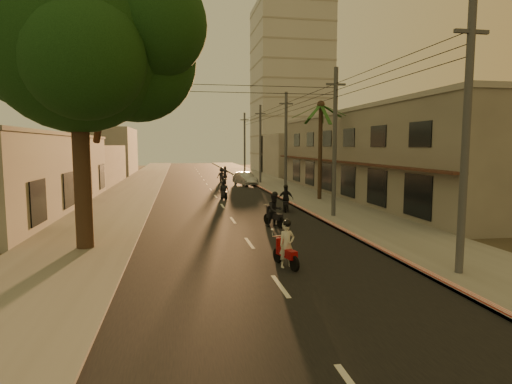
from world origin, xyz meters
TOP-DOWN VIEW (x-y plane):
  - ground at (0.00, 0.00)m, footprint 160.00×160.00m
  - road at (0.00, 20.00)m, footprint 10.00×140.00m
  - sidewalk_right at (7.50, 20.00)m, footprint 5.00×140.00m
  - sidewalk_left at (-7.50, 20.00)m, footprint 5.00×140.00m
  - curb_stripe at (5.10, 15.00)m, footprint 0.20×60.00m
  - shophouse_row at (13.95, 18.00)m, footprint 8.80×34.20m
  - left_building at (-13.98, 14.00)m, footprint 8.20×24.20m
  - distant_tower at (16.00, 56.00)m, footprint 12.10×12.10m
  - broadleaf_tree at (-6.61, 2.14)m, footprint 9.60×8.70m
  - palm_tree at (8.00, 16.00)m, footprint 5.00×5.00m
  - utility_poles at (6.20, 20.00)m, footprint 1.20×48.26m
  - filler_right at (14.00, 45.00)m, footprint 8.00×14.00m
  - filler_left_near at (-14.00, 34.00)m, footprint 8.00×14.00m
  - filler_left_far at (-14.00, 52.00)m, footprint 8.00×14.00m
  - scooter_red at (0.71, -1.98)m, footprint 0.89×1.77m
  - scooter_mid_a at (2.00, 5.70)m, footprint 1.33×1.88m
  - scooter_mid_b at (3.91, 10.85)m, footprint 1.22×1.81m
  - scooter_far_a at (0.52, 17.96)m, footprint 0.95×1.72m
  - scooter_far_b at (1.87, 33.66)m, footprint 1.25×1.89m
  - parked_car at (4.10, 29.98)m, footprint 3.23×4.95m
  - scooter_far_c at (2.94, 40.01)m, footprint 0.89×1.70m

SIDE VIEW (x-z plane):
  - ground at x=0.00m, z-range 0.00..0.00m
  - road at x=0.00m, z-range 0.00..0.02m
  - sidewalk_right at x=7.50m, z-range 0.00..0.12m
  - sidewalk_left at x=-7.50m, z-range 0.00..0.12m
  - curb_stripe at x=5.10m, z-range 0.00..0.20m
  - parked_car at x=4.10m, z-range 0.00..1.44m
  - scooter_far_c at x=2.94m, z-range -0.08..1.59m
  - scooter_far_a at x=0.52m, z-range -0.08..1.62m
  - scooter_red at x=0.71m, z-range -0.10..1.68m
  - scooter_mid_b at x=3.91m, z-range -0.08..1.73m
  - scooter_far_b at x=1.87m, z-range -0.08..1.77m
  - scooter_mid_a at x=2.00m, z-range -0.08..1.85m
  - filler_left_near at x=-14.00m, z-range 0.00..4.40m
  - left_building at x=-13.98m, z-range 0.00..5.20m
  - filler_right at x=14.00m, z-range 0.00..6.00m
  - filler_left_far at x=-14.00m, z-range 0.00..7.00m
  - shophouse_row at x=13.95m, z-range 0.00..7.30m
  - utility_poles at x=6.20m, z-range 2.04..11.04m
  - palm_tree at x=8.00m, z-range 3.05..11.25m
  - broadleaf_tree at x=-6.61m, z-range 2.43..14.53m
  - distant_tower at x=16.00m, z-range 0.00..28.00m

